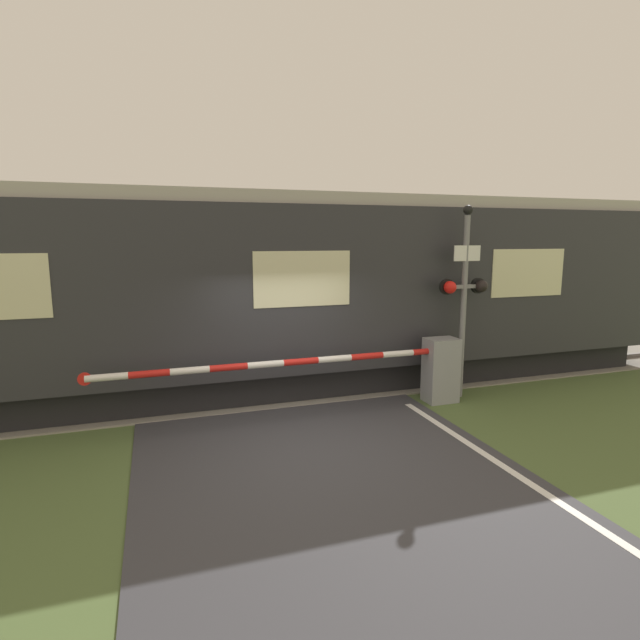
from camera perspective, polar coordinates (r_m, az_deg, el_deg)
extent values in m
plane|color=#4C6033|center=(7.90, -1.52, -13.69)|extent=(80.00, 80.00, 0.00)
cube|color=gray|center=(10.78, -6.46, -7.30)|extent=(36.00, 3.20, 0.03)
cube|color=#595451|center=(10.08, -5.60, -8.08)|extent=(36.00, 0.08, 0.10)
cube|color=#595451|center=(11.44, -7.22, -6.00)|extent=(36.00, 0.08, 0.10)
cube|color=black|center=(10.79, -4.35, -5.68)|extent=(16.43, 2.70, 0.60)
cube|color=#2D2D33|center=(10.46, -4.48, 4.12)|extent=(17.86, 3.18, 3.09)
cube|color=#ADA89E|center=(10.44, -4.60, 13.24)|extent=(17.50, 2.92, 0.24)
cube|color=beige|center=(11.32, 22.69, 5.00)|extent=(1.79, 0.02, 0.99)
cube|color=beige|center=(8.90, -1.99, 4.72)|extent=(1.79, 0.02, 0.99)
cube|color=gray|center=(9.79, 13.64, -5.58)|extent=(0.60, 0.44, 1.23)
cylinder|color=gray|center=(9.70, 13.73, -3.37)|extent=(0.16, 0.16, 0.18)
cylinder|color=red|center=(9.55, 12.16, -3.52)|extent=(0.62, 0.11, 0.11)
cylinder|color=white|center=(9.25, 8.86, -3.83)|extent=(0.62, 0.11, 0.11)
cylinder|color=red|center=(8.99, 5.36, -4.14)|extent=(0.62, 0.11, 0.11)
cylinder|color=white|center=(8.77, 1.67, -4.46)|extent=(0.62, 0.11, 0.11)
cylinder|color=red|center=(8.58, -2.21, -4.77)|extent=(0.62, 0.11, 0.11)
cylinder|color=white|center=(8.43, -6.24, -5.06)|extent=(0.62, 0.11, 0.11)
cylinder|color=red|center=(8.33, -10.40, -5.35)|extent=(0.62, 0.11, 0.11)
cylinder|color=white|center=(8.27, -14.65, -5.60)|extent=(0.62, 0.11, 0.11)
cylinder|color=red|center=(8.26, -18.93, -5.83)|extent=(0.62, 0.11, 0.11)
cylinder|color=white|center=(8.29, -23.20, -6.03)|extent=(0.62, 0.11, 0.11)
cylinder|color=red|center=(8.33, -25.32, -6.12)|extent=(0.20, 0.02, 0.20)
cylinder|color=gray|center=(9.99, 16.06, 1.29)|extent=(0.11, 0.11, 3.51)
cube|color=gray|center=(9.94, 16.17, 3.70)|extent=(0.81, 0.07, 0.07)
sphere|color=red|center=(9.71, 14.64, 3.64)|extent=(0.24, 0.24, 0.24)
sphere|color=black|center=(10.10, 17.96, 3.70)|extent=(0.24, 0.24, 0.24)
cylinder|color=black|center=(9.80, 14.29, 3.70)|extent=(0.30, 0.06, 0.30)
cylinder|color=black|center=(10.19, 17.59, 3.76)|extent=(0.30, 0.06, 0.30)
cube|color=white|center=(9.87, 16.47, 7.33)|extent=(0.57, 0.02, 0.29)
sphere|color=black|center=(9.91, 16.55, 11.98)|extent=(0.18, 0.18, 0.18)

